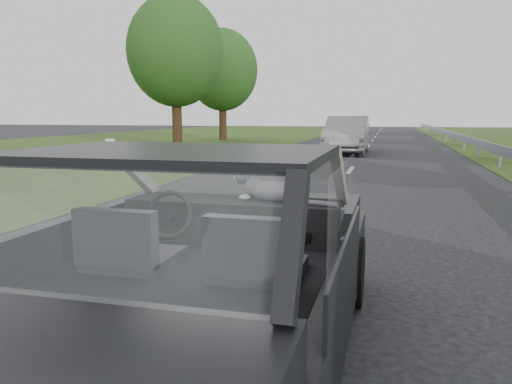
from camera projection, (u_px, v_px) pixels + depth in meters
The scene contains 10 objects.
ground at pixel (207, 364), 3.29m from camera, with size 140.00×140.00×0.00m, color #3C3C41.
subject_car at pixel (206, 258), 3.18m from camera, with size 1.80×4.00×1.45m, color black.
dashboard at pixel (235, 219), 3.76m from camera, with size 1.58×0.45×0.30m, color black.
driver_seat at pixel (125, 241), 2.98m from camera, with size 0.50×0.72×0.42m, color black.
passenger_seat at pixel (254, 250), 2.77m from camera, with size 0.50×0.72×0.42m, color black.
steering_wheel at pixel (169, 215), 3.57m from camera, with size 0.36×0.36×0.04m, color black.
cat at pixel (275, 190), 3.63m from camera, with size 0.58×0.18×0.26m, color slate.
other_car at pixel (347, 135), 21.38m from camera, with size 1.91×4.84×1.59m, color #A7A7A7.
tree_5 at pixel (176, 73), 25.68m from camera, with size 4.95×4.95×7.50m, color #225517, non-canonical shape.
tree_6 at pixel (223, 86), 32.54m from camera, with size 4.59×4.59×6.95m, color #225517, non-canonical shape.
Camera 1 is at (1.11, -2.89, 1.63)m, focal length 35.00 mm.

